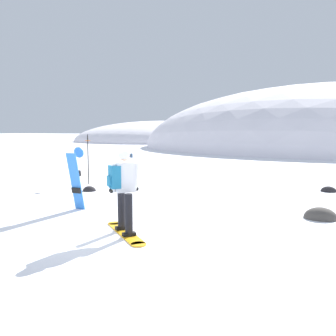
# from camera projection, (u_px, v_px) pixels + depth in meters

# --- Properties ---
(ground_plane) EXTENTS (300.00, 300.00, 0.00)m
(ground_plane) POSITION_uv_depth(u_px,v_px,m) (107.00, 231.00, 7.13)
(ground_plane) COLOR white
(ridge_peak_main) EXTENTS (43.00, 38.70, 14.30)m
(ridge_peak_main) POSITION_uv_depth(u_px,v_px,m) (327.00, 147.00, 41.02)
(ridge_peak_main) COLOR white
(ridge_peak_main) RESTS_ON ground
(ridge_peak_far) EXTENTS (31.72, 28.55, 7.25)m
(ridge_peak_far) POSITION_uv_depth(u_px,v_px,m) (162.00, 141.00, 62.53)
(ridge_peak_far) COLOR white
(ridge_peak_far) RESTS_ON ground
(snowboarder_main) EXTENTS (1.40, 1.36, 1.71)m
(snowboarder_main) POSITION_uv_depth(u_px,v_px,m) (123.00, 188.00, 6.88)
(snowboarder_main) COLOR orange
(snowboarder_main) RESTS_ON ground
(spare_snowboard) EXTENTS (0.28, 0.39, 1.62)m
(spare_snowboard) POSITION_uv_depth(u_px,v_px,m) (76.00, 179.00, 8.92)
(spare_snowboard) COLOR blue
(spare_snowboard) RESTS_ON ground
(piste_marker_near) EXTENTS (0.20, 0.20, 1.91)m
(piste_marker_near) POSITION_uv_depth(u_px,v_px,m) (88.00, 156.00, 13.20)
(piste_marker_near) COLOR black
(piste_marker_near) RESTS_ON ground
(rock_dark) EXTENTS (0.75, 0.64, 0.53)m
(rock_dark) POSITION_uv_depth(u_px,v_px,m) (320.00, 218.00, 8.17)
(rock_dark) COLOR #4C4742
(rock_dark) RESTS_ON ground
(rock_mid) EXTENTS (0.46, 0.39, 0.32)m
(rock_mid) POSITION_uv_depth(u_px,v_px,m) (89.00, 191.00, 11.86)
(rock_mid) COLOR #282628
(rock_mid) RESTS_ON ground
(rock_small) EXTENTS (0.51, 0.43, 0.36)m
(rock_small) POSITION_uv_depth(u_px,v_px,m) (329.00, 192.00, 11.72)
(rock_small) COLOR #282628
(rock_small) RESTS_ON ground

